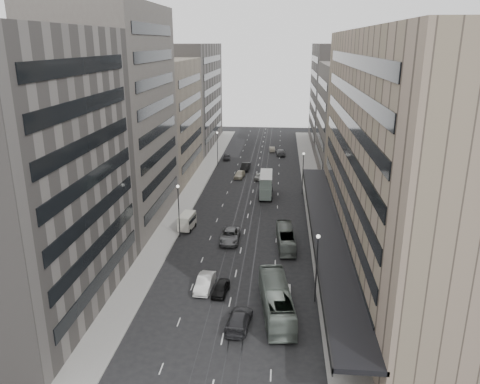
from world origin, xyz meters
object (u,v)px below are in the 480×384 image
(bus_near, at_px, (276,300))
(bus_far, at_px, (286,238))
(sedan_1, at_px, (205,283))
(sedan_2, at_px, (230,236))
(panel_van, at_px, (187,221))
(sedan_0, at_px, (221,288))
(vw_microbus, at_px, (282,301))
(double_decker, at_px, (266,184))

(bus_near, distance_m, bus_far, 17.91)
(sedan_1, height_order, sedan_2, sedan_2)
(sedan_1, bearing_deg, panel_van, 111.28)
(bus_near, xyz_separation_m, sedan_0, (-6.60, 3.76, -0.99))
(bus_far, distance_m, panel_van, 16.36)
(bus_near, distance_m, vw_microbus, 0.94)
(bus_far, xyz_separation_m, panel_van, (-15.53, 5.16, 0.11))
(vw_microbus, distance_m, panel_van, 27.13)
(panel_van, distance_m, sedan_2, 8.28)
(bus_far, distance_m, sedan_1, 16.41)
(bus_far, distance_m, sedan_2, 8.39)
(panel_van, relative_size, sedan_1, 0.85)
(vw_microbus, relative_size, panel_van, 0.98)
(sedan_1, xyz_separation_m, sedan_2, (1.42, 14.39, 0.01))
(bus_far, height_order, double_decker, double_decker)
(double_decker, distance_m, sedan_1, 36.87)
(bus_near, xyz_separation_m, sedan_1, (-8.64, 4.65, -0.84))
(bus_far, height_order, sedan_2, bus_far)
(bus_near, relative_size, vw_microbus, 2.83)
(double_decker, xyz_separation_m, sedan_0, (-3.98, -37.24, -1.73))
(bus_far, bearing_deg, sedan_1, 49.62)
(vw_microbus, xyz_separation_m, sedan_2, (-7.89, 18.53, -0.43))
(double_decker, bearing_deg, bus_far, -81.56)
(sedan_0, xyz_separation_m, sedan_2, (-0.61, 15.29, 0.16))
(panel_van, height_order, sedan_2, panel_van)
(bus_far, bearing_deg, vw_microbus, 84.58)
(double_decker, height_order, sedan_0, double_decker)
(bus_near, relative_size, sedan_2, 1.98)
(bus_near, xyz_separation_m, panel_van, (-14.45, 23.03, -0.24))
(sedan_2, bearing_deg, sedan_0, -88.21)
(double_decker, bearing_deg, sedan_2, -102.46)
(vw_microbus, bearing_deg, double_decker, 95.05)
(double_decker, bearing_deg, sedan_0, -96.75)
(double_decker, relative_size, vw_microbus, 1.92)
(vw_microbus, bearing_deg, sedan_0, 156.37)
(double_decker, relative_size, panel_van, 1.89)
(sedan_0, distance_m, sedan_2, 15.30)
(sedan_0, bearing_deg, bus_near, -22.97)
(bus_far, xyz_separation_m, sedan_2, (-8.29, 1.17, -0.48))
(sedan_0, relative_size, sedan_2, 0.66)
(bus_near, bearing_deg, double_decker, -93.81)
(bus_near, height_order, vw_microbus, bus_near)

